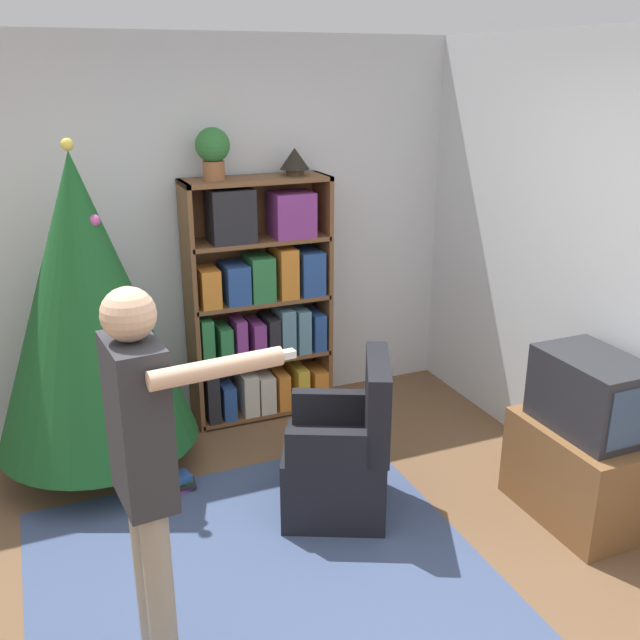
# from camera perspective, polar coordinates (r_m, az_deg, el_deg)

# --- Properties ---
(ground_plane) EXTENTS (14.00, 14.00, 0.00)m
(ground_plane) POSITION_cam_1_polar(r_m,az_deg,el_deg) (3.55, -1.37, -22.64)
(ground_plane) COLOR brown
(wall_back) EXTENTS (8.00, 0.10, 2.60)m
(wall_back) POSITION_cam_1_polar(r_m,az_deg,el_deg) (4.95, -11.27, 6.56)
(wall_back) COLOR silver
(wall_back) RESTS_ON ground_plane
(area_rug) EXTENTS (2.19, 2.04, 0.01)m
(area_rug) POSITION_cam_1_polar(r_m,az_deg,el_deg) (3.76, -4.69, -19.74)
(area_rug) COLOR #3D4C70
(area_rug) RESTS_ON ground_plane
(bookshelf) EXTENTS (0.99, 0.33, 1.70)m
(bookshelf) POSITION_cam_1_polar(r_m,az_deg,el_deg) (4.97, -4.70, 1.19)
(bookshelf) COLOR brown
(bookshelf) RESTS_ON ground_plane
(tv_stand) EXTENTS (0.50, 0.75, 0.54)m
(tv_stand) POSITION_cam_1_polar(r_m,az_deg,el_deg) (4.28, 20.13, -11.31)
(tv_stand) COLOR brown
(tv_stand) RESTS_ON ground_plane
(television) EXTENTS (0.40, 0.60, 0.41)m
(television) POSITION_cam_1_polar(r_m,az_deg,el_deg) (4.07, 20.94, -5.51)
(television) COLOR #28282D
(television) RESTS_ON tv_stand
(game_remote) EXTENTS (0.04, 0.12, 0.02)m
(game_remote) POSITION_cam_1_polar(r_m,az_deg,el_deg) (3.91, 21.17, -9.75)
(game_remote) COLOR white
(game_remote) RESTS_ON tv_stand
(christmas_tree) EXTENTS (1.19, 1.19, 2.03)m
(christmas_tree) POSITION_cam_1_polar(r_m,az_deg,el_deg) (4.34, -18.23, 1.16)
(christmas_tree) COLOR #4C3323
(christmas_tree) RESTS_ON ground_plane
(armchair) EXTENTS (0.75, 0.75, 0.92)m
(armchair) POSITION_cam_1_polar(r_m,az_deg,el_deg) (4.05, 1.78, -11.01)
(armchair) COLOR black
(armchair) RESTS_ON ground_plane
(standing_person) EXTENTS (0.66, 0.47, 1.68)m
(standing_person) POSITION_cam_1_polar(r_m,az_deg,el_deg) (2.77, -13.84, -10.99)
(standing_person) COLOR #9E937F
(standing_person) RESTS_ON ground_plane
(potted_plant) EXTENTS (0.22, 0.22, 0.33)m
(potted_plant) POSITION_cam_1_polar(r_m,az_deg,el_deg) (4.67, -8.57, 13.33)
(potted_plant) COLOR #935B38
(potted_plant) RESTS_ON bookshelf
(table_lamp) EXTENTS (0.20, 0.20, 0.18)m
(table_lamp) POSITION_cam_1_polar(r_m,az_deg,el_deg) (4.85, -2.05, 12.69)
(table_lamp) COLOR #473828
(table_lamp) RESTS_ON bookshelf
(book_pile_near_tree) EXTENTS (0.21, 0.16, 0.10)m
(book_pile_near_tree) POSITION_cam_1_polar(r_m,az_deg,el_deg) (4.43, -11.34, -12.64)
(book_pile_near_tree) COLOR #843889
(book_pile_near_tree) RESTS_ON ground_plane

